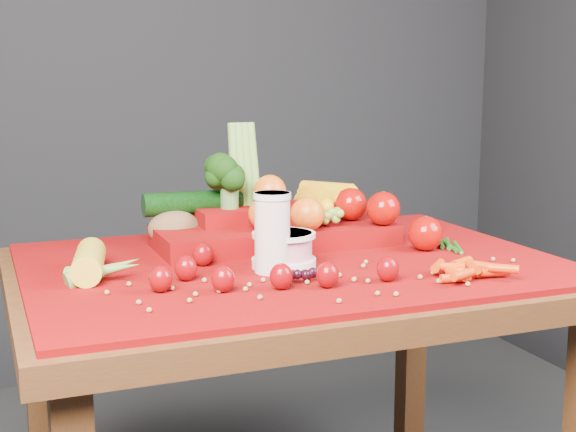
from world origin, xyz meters
name	(u,v)px	position (x,y,z in m)	size (l,w,h in m)	color
table	(292,311)	(0.00, 0.00, 0.66)	(1.10, 0.80, 0.75)	#391B0C
red_cloth	(292,263)	(0.00, 0.00, 0.76)	(1.05, 0.75, 0.01)	#750305
milk_glass	(272,230)	(-0.07, -0.08, 0.84)	(0.07, 0.07, 0.15)	beige
yogurt_bowl	(284,248)	(-0.04, -0.05, 0.80)	(0.13, 0.13, 0.07)	silver
strawberry_scatter	(252,270)	(-0.13, -0.15, 0.79)	(0.44, 0.28, 0.05)	maroon
dark_grape_cluster	(301,274)	(-0.05, -0.16, 0.78)	(0.06, 0.05, 0.03)	black
soybean_scatter	(333,282)	(0.00, -0.20, 0.77)	(0.84, 0.24, 0.01)	olive
corn_ear	(99,268)	(-0.39, -0.01, 0.78)	(0.21, 0.25, 0.06)	gold
potato	(174,229)	(-0.19, 0.22, 0.80)	(0.12, 0.08, 0.08)	brown
baby_carrot_pile	(468,269)	(0.25, -0.25, 0.78)	(0.17, 0.17, 0.03)	red
green_bean_pile	(454,244)	(0.38, -0.01, 0.77)	(0.14, 0.12, 0.01)	#1B5012
produce_mound	(282,218)	(0.04, 0.16, 0.82)	(0.59, 0.35, 0.27)	#750305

